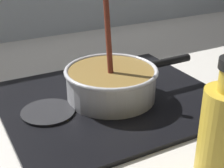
% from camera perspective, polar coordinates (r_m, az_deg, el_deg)
% --- Properties ---
extents(ground, '(2.40, 1.60, 0.04)m').
position_cam_1_polar(ground, '(0.80, 4.23, -8.06)').
color(ground, beige).
extents(hob_plate, '(0.56, 0.48, 0.01)m').
position_cam_1_polar(hob_plate, '(0.88, 0.00, -2.63)').
color(hob_plate, black).
rests_on(hob_plate, ground).
extents(burner_ring, '(0.19, 0.19, 0.01)m').
position_cam_1_polar(burner_ring, '(0.88, 0.00, -2.05)').
color(burner_ring, '#592D0C').
rests_on(burner_ring, hob_plate).
extents(spare_burner, '(0.13, 0.13, 0.01)m').
position_cam_1_polar(spare_burner, '(0.82, -10.92, -4.72)').
color(spare_burner, '#262628').
rests_on(spare_burner, hob_plate).
extents(cooking_pan, '(0.37, 0.24, 0.28)m').
position_cam_1_polar(cooking_pan, '(0.86, 0.08, 0.37)').
color(cooking_pan, silver).
rests_on(cooking_pan, hob_plate).
extents(sauce_bottle, '(0.08, 0.08, 0.25)m').
position_cam_1_polar(sauce_bottle, '(0.56, 18.46, -9.54)').
color(sauce_bottle, gold).
rests_on(sauce_bottle, ground).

